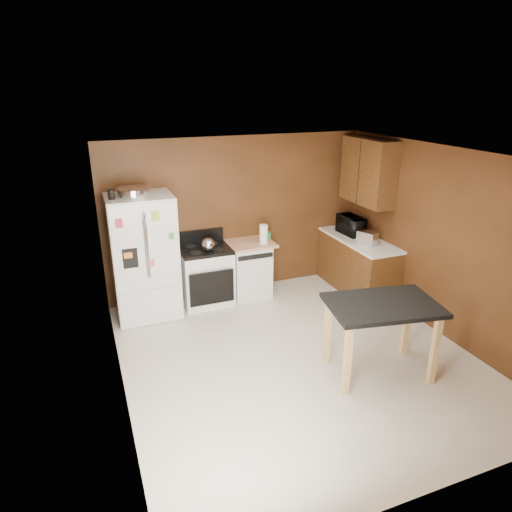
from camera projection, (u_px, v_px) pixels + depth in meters
floor at (297, 357)px, 5.75m from camera, size 4.50×4.50×0.00m
ceiling at (304, 156)px, 4.86m from camera, size 4.50×4.50×0.00m
wall_back at (237, 216)px, 7.27m from camera, size 4.20×0.00×4.20m
wall_front at (438, 371)px, 3.35m from camera, size 4.20×0.00×4.20m
wall_left at (113, 293)px, 4.59m from camera, size 0.00×4.50×4.50m
wall_right at (443, 243)px, 6.02m from camera, size 0.00×4.50×4.50m
roasting_pan at (134, 192)px, 6.16m from camera, size 0.45×0.45×0.11m
pen_cup at (111, 195)px, 5.98m from camera, size 0.09×0.09×0.13m
kettle at (208, 245)px, 6.73m from camera, size 0.20×0.20×0.20m
paper_towel at (264, 234)px, 7.07m from camera, size 0.15×0.15×0.30m
green_canister at (268, 236)px, 7.30m from camera, size 0.11×0.11×0.11m
toaster at (367, 238)px, 7.00m from camera, size 0.28×0.33×0.21m
microwave at (351, 226)px, 7.49m from camera, size 0.37×0.52×0.28m
refrigerator at (144, 257)px, 6.53m from camera, size 0.90×0.80×1.80m
gas_range at (206, 275)px, 7.04m from camera, size 0.76×0.68×1.10m
dishwasher at (249, 268)px, 7.31m from camera, size 0.78×0.63×0.89m
right_cabinets at (361, 237)px, 7.34m from camera, size 0.63×1.58×2.45m
island at (382, 314)px, 5.18m from camera, size 1.36×1.03×0.91m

